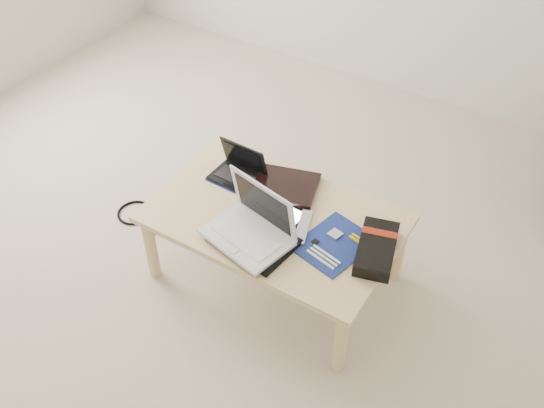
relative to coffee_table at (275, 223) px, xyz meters
The scene contains 13 objects.
ground 0.58m from the coffee_table, 168.61° to the right, with size 4.00×4.00×0.00m, color #BFB09B.
coffee_table is the anchor object (origin of this frame).
book 0.20m from the coffee_table, 106.06° to the left, with size 0.35×0.32×0.03m.
netbook 0.33m from the coffee_table, 153.97° to the left, with size 0.25×0.18×0.18m.
tablet 0.06m from the coffee_table, 22.62° to the left, with size 0.25×0.20×0.01m.
remote 0.16m from the coffee_table, ahead, with size 0.11×0.21×0.02m.
neoprene_sleeve 0.19m from the coffee_table, 87.13° to the right, with size 0.34×0.25×0.02m, color black.
white_laptop 0.21m from the coffee_table, 92.42° to the right, with size 0.40×0.32×0.26m.
motherboard 0.31m from the coffee_table, ahead, with size 0.31×0.36×0.01m.
gpu_box 0.49m from the coffee_table, ahead, with size 0.22×0.33×0.07m.
cable_coil 0.12m from the coffee_table, 158.22° to the right, with size 0.11×0.11×0.01m, color black.
floor_cable_coil 0.94m from the coffee_table, behind, with size 0.19×0.19×0.01m, color black.
floor_cable_trail 0.81m from the coffee_table, behind, with size 0.01×0.01×0.39m, color black.
Camera 1 is at (1.48, -1.57, 2.26)m, focal length 40.00 mm.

